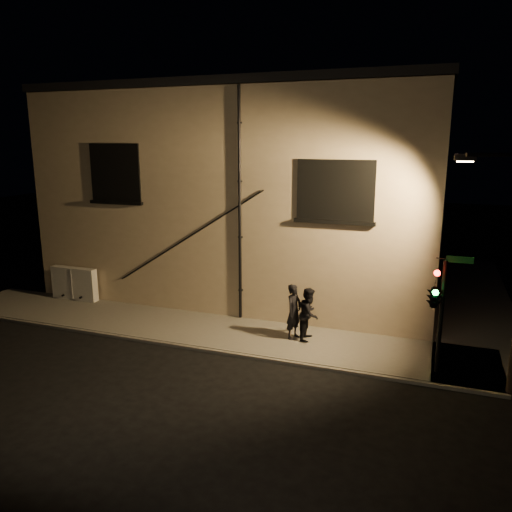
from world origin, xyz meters
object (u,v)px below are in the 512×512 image
at_px(utility_cabinet, 75,283).
at_px(pedestrian_b, 309,314).
at_px(traffic_signal, 435,295).
at_px(pedestrian_a, 294,312).

height_order(utility_cabinet, pedestrian_b, pedestrian_b).
bearing_deg(pedestrian_b, traffic_signal, -106.78).
distance_m(utility_cabinet, traffic_signal, 14.35).
xyz_separation_m(pedestrian_b, traffic_signal, (3.85, -1.24, 1.42)).
bearing_deg(traffic_signal, pedestrian_a, 165.08).
relative_size(utility_cabinet, traffic_signal, 0.60).
distance_m(pedestrian_a, traffic_signal, 4.70).
relative_size(pedestrian_b, traffic_signal, 0.52).
relative_size(utility_cabinet, pedestrian_a, 1.11).
bearing_deg(pedestrian_b, pedestrian_a, 101.16).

